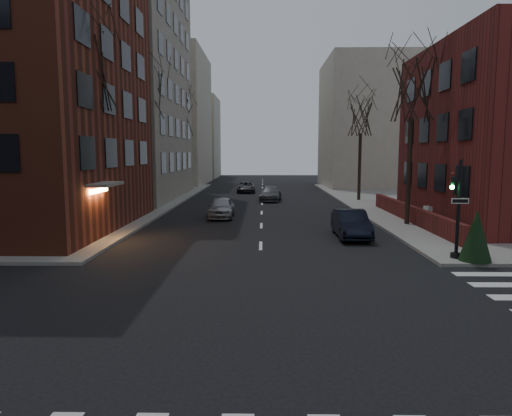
{
  "coord_description": "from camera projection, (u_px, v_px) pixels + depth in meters",
  "views": [
    {
      "loc": [
        0.12,
        -9.37,
        4.43
      ],
      "look_at": [
        -0.2,
        10.51,
        2.0
      ],
      "focal_mm": 32.0,
      "sensor_mm": 36.0,
      "label": 1
    }
  ],
  "objects": [
    {
      "name": "building_distant_la",
      "position": [
        155.0,
        119.0,
        63.57
      ],
      "size": [
        14.0,
        16.0,
        18.0
      ],
      "primitive_type": "cube",
      "color": "#B9B19C",
      "rests_on": "ground"
    },
    {
      "name": "car_lane_silver",
      "position": [
        221.0,
        207.0,
        31.03
      ],
      "size": [
        1.69,
        4.15,
        1.41
      ],
      "primitive_type": "imported",
      "rotation": [
        0.0,
        0.0,
        0.0
      ],
      "color": "#9A9BA0",
      "rests_on": "ground"
    },
    {
      "name": "parked_sedan",
      "position": [
        351.0,
        224.0,
        23.79
      ],
      "size": [
        1.55,
        4.38,
        1.44
      ],
      "primitive_type": "imported",
      "rotation": [
        0.0,
        0.0,
        -0.01
      ],
      "color": "black",
      "rests_on": "ground"
    },
    {
      "name": "car_lane_far",
      "position": [
        246.0,
        187.0,
        50.62
      ],
      "size": [
        2.16,
        4.38,
        1.2
      ],
      "primitive_type": "imported",
      "rotation": [
        0.0,
        0.0,
        0.04
      ],
      "color": "#3B3B3F",
      "rests_on": "ground"
    },
    {
      "name": "traffic_signal",
      "position": [
        457.0,
        215.0,
        18.41
      ],
      "size": [
        0.76,
        0.44,
        4.0
      ],
      "color": "black",
      "rests_on": "sidewalk_far_right"
    },
    {
      "name": "tree_left_a",
      "position": [
        86.0,
        71.0,
        22.84
      ],
      "size": [
        4.18,
        4.18,
        10.26
      ],
      "color": "#2D231C",
      "rests_on": "sidewalk_far_left"
    },
    {
      "name": "evergreen_shrub",
      "position": [
        476.0,
        235.0,
        17.99
      ],
      "size": [
        1.36,
        1.36,
        2.06
      ],
      "primitive_type": "cone",
      "rotation": [
        0.0,
        0.0,
        -0.11
      ],
      "color": "black",
      "rests_on": "sidewalk_far_right"
    },
    {
      "name": "tree_right_b",
      "position": [
        361.0,
        117.0,
        40.53
      ],
      "size": [
        3.74,
        3.74,
        9.18
      ],
      "color": "#2D231C",
      "rests_on": "sidewalk_far_right"
    },
    {
      "name": "ground",
      "position": [
        257.0,
        359.0,
        9.84
      ],
      "size": [
        160.0,
        160.0,
        0.0
      ],
      "primitive_type": "plane",
      "color": "black",
      "rests_on": "ground"
    },
    {
      "name": "tree_left_b",
      "position": [
        147.0,
        93.0,
        34.7
      ],
      "size": [
        4.4,
        4.4,
        10.8
      ],
      "color": "#2D231C",
      "rests_on": "sidewalk_far_left"
    },
    {
      "name": "low_wall_right",
      "position": [
        410.0,
        213.0,
        28.47
      ],
      "size": [
        0.35,
        16.0,
        1.0
      ],
      "primitive_type": "cube",
      "color": "maroon",
      "rests_on": "sidewalk_far_right"
    },
    {
      "name": "car_lane_gray",
      "position": [
        271.0,
        194.0,
        41.85
      ],
      "size": [
        2.26,
        4.62,
        1.29
      ],
      "primitive_type": "imported",
      "rotation": [
        0.0,
        0.0,
        -0.1
      ],
      "color": "#434449",
      "rests_on": "ground"
    },
    {
      "name": "tree_right_a",
      "position": [
        412.0,
        90.0,
        26.59
      ],
      "size": [
        3.96,
        3.96,
        9.72
      ],
      "color": "#2D231C",
      "rests_on": "sidewalk_far_right"
    },
    {
      "name": "sandwich_board",
      "position": [
        428.0,
        214.0,
        28.25
      ],
      "size": [
        0.53,
        0.68,
        0.99
      ],
      "primitive_type": "cube",
      "rotation": [
        0.0,
        0.0,
        0.15
      ],
      "color": "silver",
      "rests_on": "sidewalk_far_right"
    },
    {
      "name": "building_left_tan",
      "position": [
        79.0,
        48.0,
        42.15
      ],
      "size": [
        18.0,
        18.0,
        28.0
      ],
      "primitive_type": "cube",
      "color": "gray",
      "rests_on": "ground"
    },
    {
      "name": "building_distant_ra",
      "position": [
        380.0,
        124.0,
        58.25
      ],
      "size": [
        14.0,
        14.0,
        16.0
      ],
      "primitive_type": "cube",
      "color": "#B9B19C",
      "rests_on": "ground"
    },
    {
      "name": "streetlamp_far",
      "position": [
        189.0,
        154.0,
        51.14
      ],
      "size": [
        0.36,
        0.36,
        6.28
      ],
      "color": "black",
      "rests_on": "sidewalk_far_left"
    },
    {
      "name": "streetlamp_near",
      "position": [
        142.0,
        155.0,
        31.29
      ],
      "size": [
        0.36,
        0.36,
        6.28
      ],
      "color": "black",
      "rests_on": "sidewalk_far_left"
    },
    {
      "name": "tree_left_c",
      "position": [
        180.0,
        118.0,
        48.7
      ],
      "size": [
        3.96,
        3.96,
        9.72
      ],
      "color": "#2D231C",
      "rests_on": "sidewalk_far_left"
    },
    {
      "name": "building_distant_lb",
      "position": [
        189.0,
        138.0,
        80.65
      ],
      "size": [
        10.0,
        12.0,
        14.0
      ],
      "primitive_type": "cube",
      "color": "#B9B19C",
      "rests_on": "ground"
    }
  ]
}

